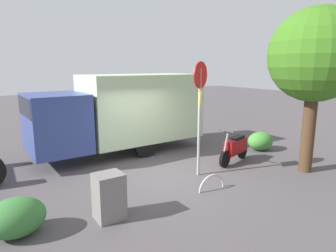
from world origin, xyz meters
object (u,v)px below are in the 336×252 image
(box_truck_near, at_px, (119,111))
(street_tree, at_px, (316,56))
(stop_sign, at_px, (200,101))
(motorcycle, at_px, (235,147))
(bike_rack_hoop, at_px, (212,189))
(utility_cabinet, at_px, (109,196))

(box_truck_near, bearing_deg, street_tree, 126.91)
(box_truck_near, xyz_separation_m, stop_sign, (-0.99, 3.42, 0.62))
(motorcycle, relative_size, bike_rack_hoop, 2.07)
(stop_sign, distance_m, utility_cabinet, 3.79)
(motorcycle, xyz_separation_m, stop_sign, (1.79, 0.27, 1.72))
(box_truck_near, distance_m, utility_cabinet, 5.05)
(motorcycle, bearing_deg, street_tree, 107.09)
(box_truck_near, relative_size, utility_cabinet, 8.00)
(utility_cabinet, distance_m, bike_rack_hoop, 2.89)
(street_tree, distance_m, utility_cabinet, 6.94)
(stop_sign, height_order, bike_rack_hoop, stop_sign)
(box_truck_near, height_order, utility_cabinet, box_truck_near)
(street_tree, bearing_deg, stop_sign, -27.32)
(stop_sign, distance_m, bike_rack_hoop, 2.49)
(street_tree, height_order, utility_cabinet, street_tree)
(motorcycle, height_order, street_tree, street_tree)
(stop_sign, height_order, street_tree, street_tree)
(box_truck_near, xyz_separation_m, bike_rack_hoop, (-0.61, 4.46, -1.61))
(motorcycle, distance_m, utility_cabinet, 5.17)
(motorcycle, distance_m, street_tree, 3.70)
(box_truck_near, bearing_deg, stop_sign, 104.30)
(stop_sign, distance_m, street_tree, 3.61)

